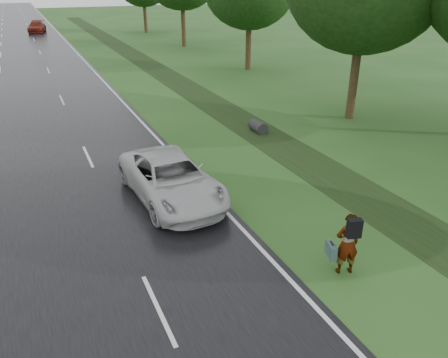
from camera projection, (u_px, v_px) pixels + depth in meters
The scene contains 7 objects.
road at pixel (1, 48), 45.60m from camera, with size 14.00×180.00×0.04m, color black.
edge_stripe_east at pixel (68, 44), 48.13m from camera, with size 0.12×180.00×0.01m, color silver.
center_line at pixel (1, 47), 45.59m from camera, with size 0.12×180.00×0.01m, color silver.
drainage_ditch at pixel (194, 92), 28.24m from camera, with size 2.20×120.00×0.56m.
pedestrian at pixel (347, 243), 10.73m from camera, with size 0.81×0.82×1.68m.
white_pickup at pixel (171, 179), 14.38m from camera, with size 2.37×5.14×1.43m, color silver.
far_car_red at pixel (37, 27), 57.66m from camera, with size 1.95×4.80×1.39m, color maroon.
Camera 1 is at (1.67, -7.58, 6.83)m, focal length 35.00 mm.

